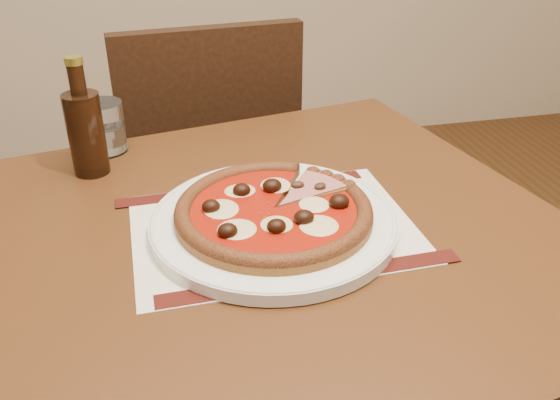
% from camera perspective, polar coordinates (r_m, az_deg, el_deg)
% --- Properties ---
extents(table, '(0.94, 0.94, 0.75)m').
position_cam_1_polar(table, '(0.92, 0.28, -7.76)').
color(table, '#573014').
rests_on(table, ground).
extents(chair_far, '(0.47, 0.47, 0.90)m').
position_cam_1_polar(chair_far, '(1.55, -7.03, 3.10)').
color(chair_far, black).
rests_on(chair_far, ground).
extents(placemat, '(0.40, 0.29, 0.00)m').
position_cam_1_polar(placemat, '(0.85, -0.61, -2.74)').
color(placemat, white).
rests_on(placemat, table).
extents(plate, '(0.35, 0.35, 0.02)m').
position_cam_1_polar(plate, '(0.84, -0.61, -2.16)').
color(plate, white).
rests_on(plate, placemat).
extents(pizza, '(0.28, 0.28, 0.04)m').
position_cam_1_polar(pizza, '(0.83, -0.64, -1.02)').
color(pizza, '#955B24').
rests_on(pizza, plate).
extents(ham_slice, '(0.13, 0.11, 0.02)m').
position_cam_1_polar(ham_slice, '(0.90, 3.13, 1.35)').
color(ham_slice, '#955B24').
rests_on(ham_slice, plate).
extents(water_glass, '(0.10, 0.10, 0.09)m').
position_cam_1_polar(water_glass, '(1.11, -16.63, 6.72)').
color(water_glass, white).
rests_on(water_glass, table).
extents(bottle, '(0.06, 0.06, 0.20)m').
position_cam_1_polar(bottle, '(1.02, -18.21, 6.46)').
color(bottle, '#341B0D').
rests_on(bottle, table).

